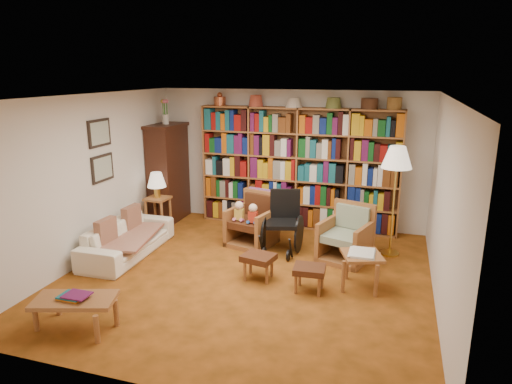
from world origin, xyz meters
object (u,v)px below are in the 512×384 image
at_px(side_table_lamp, 158,206).
at_px(side_table_papers, 362,259).
at_px(sofa, 128,238).
at_px(armchair_leather, 253,222).
at_px(armchair_sage, 346,238).
at_px(wheelchair, 283,224).
at_px(coffee_table, 75,302).
at_px(footstool_a, 258,259).
at_px(footstool_b, 309,271).
at_px(floor_lamp, 397,162).

distance_m(side_table_lamp, side_table_papers, 3.92).
relative_size(sofa, armchair_leather, 2.07).
xyz_separation_m(armchair_sage, wheelchair, (-1.01, 0.01, 0.12)).
height_order(armchair_leather, wheelchair, wheelchair).
bearing_deg(armchair_sage, wheelchair, 179.50).
xyz_separation_m(armchair_sage, coffee_table, (-2.65, -2.95, -0.00)).
distance_m(sofa, armchair_leather, 2.05).
height_order(side_table_papers, coffee_table, side_table_papers).
height_order(footstool_a, footstool_b, footstool_a).
distance_m(sofa, floor_lamp, 4.33).
distance_m(sofa, wheelchair, 2.47).
bearing_deg(armchair_sage, side_table_papers, -71.80).
height_order(wheelchair, footstool_b, wheelchair).
bearing_deg(footstool_a, floor_lamp, 40.31).
height_order(side_table_lamp, armchair_sage, armchair_sage).
height_order(sofa, wheelchair, wheelchair).
xyz_separation_m(sofa, footstool_a, (2.23, -0.23, 0.03)).
relative_size(wheelchair, coffee_table, 1.01).
height_order(footstool_a, coffee_table, coffee_table).
distance_m(wheelchair, floor_lamp, 2.00).
height_order(floor_lamp, side_table_papers, floor_lamp).
distance_m(floor_lamp, footstool_b, 2.25).
bearing_deg(floor_lamp, footstool_b, -121.30).
bearing_deg(floor_lamp, armchair_sage, -152.39).
bearing_deg(floor_lamp, footstool_a, -139.69).
bearing_deg(side_table_papers, footstool_a, -173.75).
relative_size(side_table_lamp, armchair_sage, 0.69).
distance_m(side_table_lamp, armchair_leather, 1.84).
height_order(armchair_leather, footstool_a, armchair_leather).
distance_m(armchair_leather, side_table_papers, 2.21).
distance_m(footstool_b, coffee_table, 2.87).
bearing_deg(side_table_lamp, footstool_a, -30.88).
distance_m(armchair_sage, wheelchair, 1.02).
bearing_deg(side_table_papers, footstool_b, -154.73).
bearing_deg(armchair_sage, footstool_a, -133.60).
bearing_deg(footstool_a, armchair_sage, 46.40).
xyz_separation_m(sofa, side_table_papers, (3.62, -0.08, 0.14)).
relative_size(wheelchair, side_table_papers, 1.58).
distance_m(wheelchair, coffee_table, 3.39).
relative_size(floor_lamp, footstool_b, 4.01).
distance_m(armchair_sage, footstool_a, 1.55).
height_order(armchair_leather, armchair_sage, armchair_leather).
height_order(side_table_lamp, footstool_a, side_table_lamp).
bearing_deg(footstool_a, sofa, 174.16).
distance_m(sofa, footstool_a, 2.24).
bearing_deg(footstool_b, armchair_leather, 130.17).
relative_size(sofa, coffee_table, 1.85).
xyz_separation_m(side_table_lamp, armchair_sage, (3.40, -0.27, -0.12)).
xyz_separation_m(side_table_lamp, footstool_b, (3.08, -1.54, -0.17)).
bearing_deg(armchair_leather, side_table_papers, -31.81).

